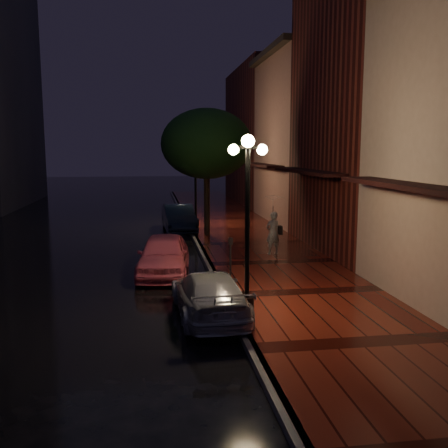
{
  "coord_description": "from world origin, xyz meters",
  "views": [
    {
      "loc": [
        -1.98,
        -16.84,
        4.12
      ],
      "look_at": [
        0.66,
        0.97,
        1.4
      ],
      "focal_mm": 40.0,
      "sensor_mm": 36.0,
      "label": 1
    }
  ],
  "objects_px": {
    "street_tree": "(207,146)",
    "parking_meter": "(230,254)",
    "streetlamp_near": "(247,212)",
    "streetlamp_far": "(196,178)",
    "pink_car": "(164,255)",
    "navy_car": "(179,218)",
    "woman_with_umbrella": "(273,215)",
    "silver_car": "(209,294)"
  },
  "relations": [
    {
      "from": "streetlamp_near",
      "to": "pink_car",
      "type": "height_order",
      "value": "streetlamp_near"
    },
    {
      "from": "pink_car",
      "to": "parking_meter",
      "type": "height_order",
      "value": "parking_meter"
    },
    {
      "from": "streetlamp_near",
      "to": "silver_car",
      "type": "bearing_deg",
      "value": -176.97
    },
    {
      "from": "streetlamp_near",
      "to": "streetlamp_far",
      "type": "distance_m",
      "value": 14.0
    },
    {
      "from": "streetlamp_far",
      "to": "silver_car",
      "type": "bearing_deg",
      "value": -93.87
    },
    {
      "from": "navy_car",
      "to": "silver_car",
      "type": "bearing_deg",
      "value": -93.2
    },
    {
      "from": "streetlamp_far",
      "to": "silver_car",
      "type": "xyz_separation_m",
      "value": [
        -0.95,
        -14.05,
        -2.03
      ]
    },
    {
      "from": "street_tree",
      "to": "pink_car",
      "type": "relative_size",
      "value": 1.47
    },
    {
      "from": "streetlamp_near",
      "to": "navy_car",
      "type": "relative_size",
      "value": 1.05
    },
    {
      "from": "street_tree",
      "to": "woman_with_umbrella",
      "type": "relative_size",
      "value": 2.55
    },
    {
      "from": "streetlamp_far",
      "to": "parking_meter",
      "type": "relative_size",
      "value": 3.28
    },
    {
      "from": "pink_car",
      "to": "navy_car",
      "type": "relative_size",
      "value": 0.96
    },
    {
      "from": "woman_with_umbrella",
      "to": "parking_meter",
      "type": "distance_m",
      "value": 4.21
    },
    {
      "from": "pink_car",
      "to": "parking_meter",
      "type": "distance_m",
      "value": 2.51
    },
    {
      "from": "streetlamp_far",
      "to": "pink_car",
      "type": "xyz_separation_m",
      "value": [
        -1.94,
        -9.7,
        -1.93
      ]
    },
    {
      "from": "street_tree",
      "to": "parking_meter",
      "type": "distance_m",
      "value": 8.85
    },
    {
      "from": "pink_car",
      "to": "parking_meter",
      "type": "xyz_separation_m",
      "value": [
        1.98,
        -1.52,
        0.27
      ]
    },
    {
      "from": "streetlamp_far",
      "to": "woman_with_umbrella",
      "type": "height_order",
      "value": "streetlamp_far"
    },
    {
      "from": "navy_car",
      "to": "woman_with_umbrella",
      "type": "bearing_deg",
      "value": -67.63
    },
    {
      "from": "streetlamp_near",
      "to": "streetlamp_far",
      "type": "xyz_separation_m",
      "value": [
        0.0,
        14.0,
        0.0
      ]
    },
    {
      "from": "street_tree",
      "to": "streetlamp_far",
      "type": "bearing_deg",
      "value": 94.91
    },
    {
      "from": "woman_with_umbrella",
      "to": "parking_meter",
      "type": "height_order",
      "value": "woman_with_umbrella"
    },
    {
      "from": "streetlamp_far",
      "to": "navy_car",
      "type": "relative_size",
      "value": 1.05
    },
    {
      "from": "parking_meter",
      "to": "silver_car",
      "type": "bearing_deg",
      "value": -120.36
    },
    {
      "from": "parking_meter",
      "to": "streetlamp_near",
      "type": "bearing_deg",
      "value": -101.89
    },
    {
      "from": "street_tree",
      "to": "silver_car",
      "type": "relative_size",
      "value": 1.47
    },
    {
      "from": "streetlamp_far",
      "to": "woman_with_umbrella",
      "type": "xyz_separation_m",
      "value": [
        2.23,
        -7.69,
        -0.95
      ]
    },
    {
      "from": "street_tree",
      "to": "pink_car",
      "type": "height_order",
      "value": "street_tree"
    },
    {
      "from": "streetlamp_far",
      "to": "pink_car",
      "type": "height_order",
      "value": "streetlamp_far"
    },
    {
      "from": "parking_meter",
      "to": "street_tree",
      "type": "bearing_deg",
      "value": 77.16
    },
    {
      "from": "streetlamp_far",
      "to": "street_tree",
      "type": "height_order",
      "value": "street_tree"
    },
    {
      "from": "navy_car",
      "to": "woman_with_umbrella",
      "type": "height_order",
      "value": "woman_with_umbrella"
    },
    {
      "from": "streetlamp_far",
      "to": "silver_car",
      "type": "distance_m",
      "value": 14.23
    },
    {
      "from": "pink_car",
      "to": "silver_car",
      "type": "relative_size",
      "value": 1.0
    },
    {
      "from": "street_tree",
      "to": "woman_with_umbrella",
      "type": "height_order",
      "value": "street_tree"
    },
    {
      "from": "parking_meter",
      "to": "woman_with_umbrella",
      "type": "bearing_deg",
      "value": 46.82
    },
    {
      "from": "pink_car",
      "to": "navy_car",
      "type": "xyz_separation_m",
      "value": [
        0.99,
        8.65,
        0.0
      ]
    },
    {
      "from": "silver_car",
      "to": "street_tree",
      "type": "bearing_deg",
      "value": -98.95
    },
    {
      "from": "street_tree",
      "to": "navy_car",
      "type": "height_order",
      "value": "street_tree"
    },
    {
      "from": "streetlamp_near",
      "to": "navy_car",
      "type": "xyz_separation_m",
      "value": [
        -0.95,
        12.95,
        -1.93
      ]
    },
    {
      "from": "streetlamp_near",
      "to": "woman_with_umbrella",
      "type": "relative_size",
      "value": 1.89
    },
    {
      "from": "navy_car",
      "to": "woman_with_umbrella",
      "type": "distance_m",
      "value": 7.43
    }
  ]
}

